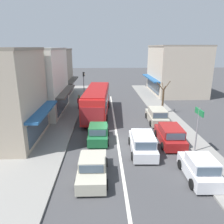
{
  "coord_description": "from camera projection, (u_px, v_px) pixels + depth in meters",
  "views": [
    {
      "loc": [
        -1.19,
        -17.66,
        7.91
      ],
      "look_at": [
        -0.29,
        4.83,
        1.2
      ],
      "focal_mm": 35.0,
      "sensor_mm": 36.0,
      "label": 1
    }
  ],
  "objects": [
    {
      "name": "hatchback_queue_gap_filler",
      "position": [
        98.0,
        133.0,
        18.96
      ],
      "size": [
        1.9,
        3.75,
        1.54
      ],
      "color": "#1E6638",
      "rests_on": "ground"
    },
    {
      "name": "traffic_light_downstreet",
      "position": [
        84.0,
        81.0,
        34.3
      ],
      "size": [
        0.33,
        0.24,
        4.2
      ],
      "color": "gray",
      "rests_on": "ground"
    },
    {
      "name": "sedan_adjacent_lane_trail",
      "position": [
        92.0,
        168.0,
        13.65
      ],
      "size": [
        1.92,
        4.21,
        1.47
      ],
      "color": "#B7B29E",
      "rests_on": "ground"
    },
    {
      "name": "pedestrian_browsing_midblock",
      "position": [
        78.0,
        102.0,
        28.31
      ],
      "size": [
        0.3,
        0.56,
        1.63
      ],
      "color": "#232838",
      "rests_on": "sidewalk_left"
    },
    {
      "name": "parked_wagon_kerb_second",
      "position": [
        170.0,
        135.0,
        18.52
      ],
      "size": [
        2.04,
        4.55,
        1.58
      ],
      "color": "maroon",
      "rests_on": "ground"
    },
    {
      "name": "ground_plane",
      "position": [
        118.0,
        141.0,
        19.21
      ],
      "size": [
        140.0,
        140.0,
        0.0
      ],
      "primitive_type": "plane",
      "color": "#3F3F42"
    },
    {
      "name": "city_bus",
      "position": [
        97.0,
        100.0,
        25.97
      ],
      "size": [
        3.19,
        10.98,
        3.23
      ],
      "color": "red",
      "rests_on": "ground"
    },
    {
      "name": "lane_centre_line",
      "position": [
        115.0,
        125.0,
        23.04
      ],
      "size": [
        0.2,
        28.0,
        0.01
      ],
      "primitive_type": "cube",
      "color": "silver",
      "rests_on": "ground"
    },
    {
      "name": "parked_hatchback_kerb_front",
      "position": [
        200.0,
        168.0,
        13.48
      ],
      "size": [
        1.91,
        3.75,
        1.54
      ],
      "color": "silver",
      "rests_on": "ground"
    },
    {
      "name": "parked_wagon_kerb_third",
      "position": [
        157.0,
        116.0,
        23.74
      ],
      "size": [
        2.02,
        4.54,
        1.58
      ],
      "color": "#B7B29E",
      "rests_on": "ground"
    },
    {
      "name": "wagon_queue_far_back",
      "position": [
        143.0,
        143.0,
        16.92
      ],
      "size": [
        2.07,
        4.57,
        1.58
      ],
      "color": "silver",
      "rests_on": "ground"
    },
    {
      "name": "kerb_right",
      "position": [
        168.0,
        118.0,
        25.18
      ],
      "size": [
        2.8,
        44.0,
        0.12
      ],
      "primitive_type": "cube",
      "color": "gray",
      "rests_on": "ground"
    },
    {
      "name": "pedestrian_with_handbag_near",
      "position": [
        79.0,
        100.0,
        29.55
      ],
      "size": [
        0.43,
        0.64,
        1.63
      ],
      "color": "#4C4742",
      "rests_on": "sidewalk_left"
    },
    {
      "name": "sidewalk_left",
      "position": [
        54.0,
        119.0,
        24.68
      ],
      "size": [
        5.2,
        44.0,
        0.14
      ],
      "primitive_type": "cube",
      "color": "gray",
      "rests_on": "ground"
    },
    {
      "name": "building_right_far",
      "position": [
        176.0,
        70.0,
        38.06
      ],
      "size": [
        8.9,
        11.24,
        8.23
      ],
      "color": "beige",
      "rests_on": "ground"
    },
    {
      "name": "shopfront_far_end",
      "position": [
        48.0,
        73.0,
        35.2
      ],
      "size": [
        8.01,
        9.13,
        7.69
      ],
      "color": "gray",
      "rests_on": "ground"
    },
    {
      "name": "shopfront_mid_block",
      "position": [
        29.0,
        82.0,
        26.23
      ],
      "size": [
        9.04,
        9.26,
        7.84
      ],
      "color": "silver",
      "rests_on": "ground"
    },
    {
      "name": "street_tree_right",
      "position": [
        163.0,
        99.0,
        26.41
      ],
      "size": [
        1.68,
        1.76,
        4.08
      ],
      "color": "brown",
      "rests_on": "ground"
    },
    {
      "name": "directional_road_sign",
      "position": [
        198.0,
        120.0,
        16.32
      ],
      "size": [
        0.1,
        1.4,
        3.6
      ],
      "color": "gray",
      "rests_on": "ground"
    }
  ]
}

